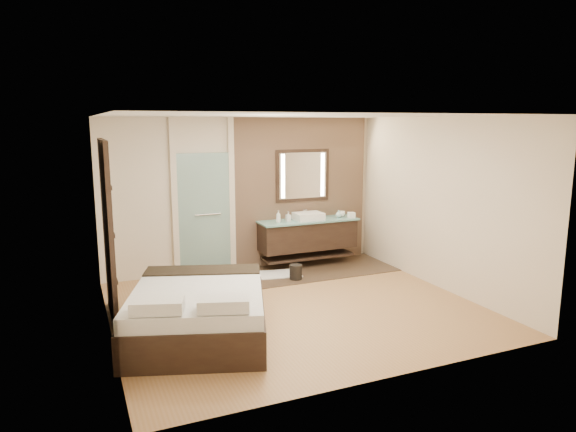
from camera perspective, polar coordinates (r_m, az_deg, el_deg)
name	(u,v)px	position (r m, az deg, el deg)	size (l,w,h in m)	color
floor	(295,308)	(7.45, 0.84, -10.14)	(5.00, 5.00, 0.00)	#9A6D40
tile_strip	(290,273)	(9.07, 0.19, -6.32)	(3.80, 1.30, 0.01)	#3D2F21
stone_wall	(301,191)	(9.53, 1.50, 2.77)	(2.60, 0.08, 2.70)	tan
vanity	(308,235)	(9.41, 2.22, -2.10)	(1.85, 0.55, 0.88)	black
mirror_unit	(303,175)	(9.45, 1.65, 4.53)	(1.06, 0.04, 0.96)	black
frosted_door	(204,209)	(8.95, -9.31, 0.80)	(1.10, 0.12, 2.70)	#BBECE2
shoji_partition	(108,231)	(7.13, -19.34, -1.57)	(0.06, 1.20, 2.40)	black
bed	(199,312)	(6.51, -9.91, -10.43)	(2.14, 2.40, 0.77)	black
bath_mat	(279,274)	(8.95, -0.96, -6.47)	(0.72, 0.50, 0.02)	white
waste_bin	(296,272)	(8.66, 0.87, -6.27)	(0.21, 0.21, 0.26)	black
tissue_box	(351,215)	(9.59, 7.05, 0.11)	(0.12, 0.12, 0.10)	white
soap_bottle_a	(278,216)	(9.06, -1.08, -0.05)	(0.08, 0.08, 0.21)	white
soap_bottle_b	(288,216)	(9.16, 0.03, -0.05)	(0.08, 0.08, 0.18)	#B2B2B2
soap_bottle_c	(339,214)	(9.57, 5.64, 0.24)	(0.11, 0.11, 0.14)	#A6D1CE
cup	(342,214)	(9.69, 5.98, 0.24)	(0.13, 0.13, 0.10)	white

